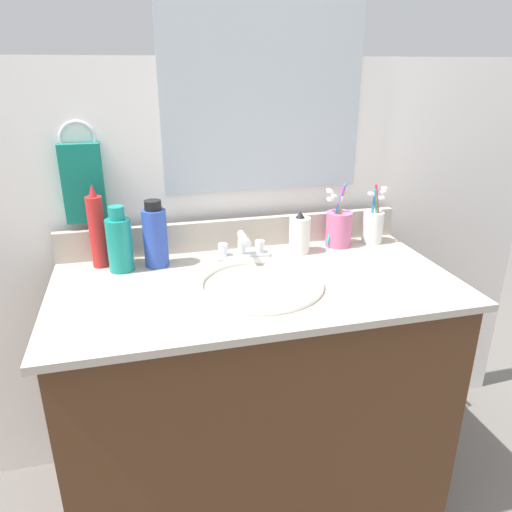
{
  "coord_description": "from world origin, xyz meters",
  "views": [
    {
      "loc": [
        -0.29,
        -1.12,
        1.27
      ],
      "look_at": [
        -0.0,
        0.0,
        0.82
      ],
      "focal_mm": 34.01,
      "sensor_mm": 36.0,
      "label": 1
    }
  ],
  "objects_px": {
    "bottle_spray_red": "(97,231)",
    "bottle_mouthwash_teal": "(120,242)",
    "cup_white_ceramic": "(373,226)",
    "hand_towel": "(83,184)",
    "bottle_shampoo_blue": "(155,236)",
    "cup_pink": "(338,228)",
    "bottle_lotion_white": "(300,234)",
    "faucet": "(242,249)"
  },
  "relations": [
    {
      "from": "bottle_spray_red",
      "to": "bottle_mouthwash_teal",
      "type": "xyz_separation_m",
      "value": [
        0.06,
        -0.04,
        -0.02
      ]
    },
    {
      "from": "bottle_mouthwash_teal",
      "to": "cup_white_ceramic",
      "type": "distance_m",
      "value": 0.77
    },
    {
      "from": "hand_towel",
      "to": "bottle_shampoo_blue",
      "type": "distance_m",
      "value": 0.25
    },
    {
      "from": "hand_towel",
      "to": "cup_pink",
      "type": "height_order",
      "value": "hand_towel"
    },
    {
      "from": "hand_towel",
      "to": "bottle_mouthwash_teal",
      "type": "relative_size",
      "value": 1.22
    },
    {
      "from": "bottle_mouthwash_teal",
      "to": "bottle_shampoo_blue",
      "type": "relative_size",
      "value": 0.96
    },
    {
      "from": "bottle_lotion_white",
      "to": "faucet",
      "type": "bearing_deg",
      "value": -177.94
    },
    {
      "from": "bottle_lotion_white",
      "to": "bottle_mouthwash_teal",
      "type": "height_order",
      "value": "bottle_mouthwash_teal"
    },
    {
      "from": "faucet",
      "to": "cup_pink",
      "type": "xyz_separation_m",
      "value": [
        0.31,
        0.03,
        0.03
      ]
    },
    {
      "from": "bottle_shampoo_blue",
      "to": "bottle_mouthwash_teal",
      "type": "bearing_deg",
      "value": -174.73
    },
    {
      "from": "cup_pink",
      "to": "bottle_mouthwash_teal",
      "type": "bearing_deg",
      "value": -176.94
    },
    {
      "from": "bottle_lotion_white",
      "to": "cup_pink",
      "type": "bearing_deg",
      "value": 11.45
    },
    {
      "from": "cup_pink",
      "to": "cup_white_ceramic",
      "type": "distance_m",
      "value": 0.12
    },
    {
      "from": "faucet",
      "to": "bottle_shampoo_blue",
      "type": "xyz_separation_m",
      "value": [
        -0.24,
        0.01,
        0.06
      ]
    },
    {
      "from": "bottle_spray_red",
      "to": "cup_pink",
      "type": "xyz_separation_m",
      "value": [
        0.71,
        -0.01,
        -0.05
      ]
    },
    {
      "from": "hand_towel",
      "to": "cup_pink",
      "type": "relative_size",
      "value": 1.13
    },
    {
      "from": "hand_towel",
      "to": "faucet",
      "type": "height_order",
      "value": "hand_towel"
    },
    {
      "from": "bottle_lotion_white",
      "to": "bottle_shampoo_blue",
      "type": "distance_m",
      "value": 0.42
    },
    {
      "from": "bottle_shampoo_blue",
      "to": "cup_pink",
      "type": "distance_m",
      "value": 0.56
    },
    {
      "from": "cup_pink",
      "to": "hand_towel",
      "type": "bearing_deg",
      "value": 173.44
    },
    {
      "from": "bottle_spray_red",
      "to": "bottle_shampoo_blue",
      "type": "xyz_separation_m",
      "value": [
        0.15,
        -0.04,
        -0.02
      ]
    },
    {
      "from": "bottle_shampoo_blue",
      "to": "cup_white_ceramic",
      "type": "distance_m",
      "value": 0.68
    },
    {
      "from": "faucet",
      "to": "cup_pink",
      "type": "height_order",
      "value": "cup_pink"
    },
    {
      "from": "hand_towel",
      "to": "bottle_shampoo_blue",
      "type": "height_order",
      "value": "hand_towel"
    },
    {
      "from": "bottle_shampoo_blue",
      "to": "cup_pink",
      "type": "height_order",
      "value": "cup_pink"
    },
    {
      "from": "cup_pink",
      "to": "cup_white_ceramic",
      "type": "bearing_deg",
      "value": 0.04
    },
    {
      "from": "faucet",
      "to": "bottle_shampoo_blue",
      "type": "relative_size",
      "value": 0.85
    },
    {
      "from": "bottle_spray_red",
      "to": "bottle_shampoo_blue",
      "type": "relative_size",
      "value": 1.24
    },
    {
      "from": "bottle_mouthwash_teal",
      "to": "bottle_spray_red",
      "type": "bearing_deg",
      "value": 142.22
    },
    {
      "from": "bottle_mouthwash_teal",
      "to": "cup_pink",
      "type": "distance_m",
      "value": 0.65
    },
    {
      "from": "hand_towel",
      "to": "cup_white_ceramic",
      "type": "distance_m",
      "value": 0.88
    },
    {
      "from": "bottle_lotion_white",
      "to": "cup_white_ceramic",
      "type": "relative_size",
      "value": 0.68
    },
    {
      "from": "hand_towel",
      "to": "bottle_mouthwash_teal",
      "type": "xyz_separation_m",
      "value": [
        0.09,
        -0.12,
        -0.14
      ]
    },
    {
      "from": "bottle_mouthwash_teal",
      "to": "cup_white_ceramic",
      "type": "relative_size",
      "value": 0.96
    },
    {
      "from": "bottle_shampoo_blue",
      "to": "cup_white_ceramic",
      "type": "bearing_deg",
      "value": 2.21
    },
    {
      "from": "faucet",
      "to": "bottle_mouthwash_teal",
      "type": "xyz_separation_m",
      "value": [
        -0.34,
        -0.0,
        0.05
      ]
    },
    {
      "from": "hand_towel",
      "to": "bottle_shampoo_blue",
      "type": "relative_size",
      "value": 1.17
    },
    {
      "from": "faucet",
      "to": "bottle_lotion_white",
      "type": "distance_m",
      "value": 0.18
    },
    {
      "from": "bottle_lotion_white",
      "to": "bottle_shampoo_blue",
      "type": "relative_size",
      "value": 0.68
    },
    {
      "from": "hand_towel",
      "to": "cup_white_ceramic",
      "type": "xyz_separation_m",
      "value": [
        0.86,
        -0.08,
        -0.16
      ]
    },
    {
      "from": "bottle_spray_red",
      "to": "bottle_shampoo_blue",
      "type": "distance_m",
      "value": 0.16
    },
    {
      "from": "hand_towel",
      "to": "bottle_mouthwash_teal",
      "type": "height_order",
      "value": "hand_towel"
    }
  ]
}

